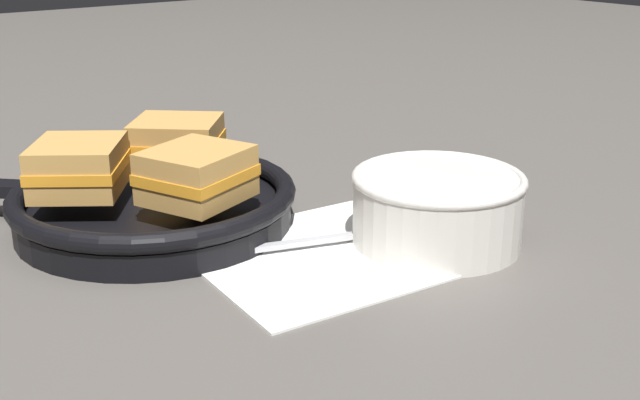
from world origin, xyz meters
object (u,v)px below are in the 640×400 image
Objects in this scene: sandwich_near_right at (197,175)px; sandwich_far_left at (177,142)px; soup_bowl at (437,204)px; spoon at (366,234)px; skillet at (152,204)px; sandwich_near_left at (79,167)px.

sandwich_near_right is 0.93× the size of sandwich_far_left.
soup_bowl is 1.34× the size of sandwich_far_left.
spoon is at bearing -66.95° from sandwich_far_left.
spoon is 0.20m from skillet.
sandwich_far_left is (0.04, 0.11, 0.00)m from sandwich_near_right.
sandwich_near_left is 0.11m from sandwich_far_left.
sandwich_far_left is at bearing 38.91° from skillet.
sandwich_near_right is (-0.17, 0.13, 0.03)m from soup_bowl.
sandwich_near_right is at bearing 161.42° from spoon.
sandwich_far_left is at bearing 131.05° from spoon.
soup_bowl is at bearing -41.44° from sandwich_near_left.
sandwich_far_left is (-0.13, 0.24, 0.03)m from soup_bowl.
spoon is 1.38× the size of sandwich_near_left.
sandwich_near_right is (-0.12, 0.09, 0.06)m from spoon.
sandwich_near_right reaches higher than spoon.
spoon is at bearing -36.58° from sandwich_near_right.
sandwich_far_left reaches higher than spoon.
sandwich_far_left is (0.11, 0.02, 0.00)m from sandwich_near_left.
sandwich_near_right is at bearing -49.21° from sandwich_near_left.
sandwich_near_left is (-0.19, 0.17, 0.06)m from spoon.
sandwich_near_left is at bearing 156.00° from spoon.
sandwich_near_left is at bearing -169.21° from sandwich_far_left.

